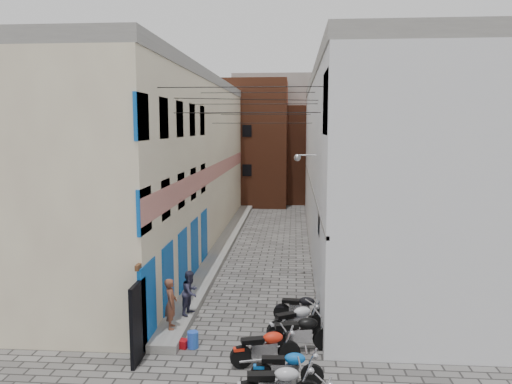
% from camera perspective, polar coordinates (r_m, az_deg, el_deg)
% --- Properties ---
extents(ground, '(90.00, 90.00, 0.00)m').
position_cam_1_polar(ground, '(14.55, -2.64, -18.33)').
color(ground, '#504E4C').
rests_on(ground, ground).
extents(plinth, '(0.90, 26.00, 0.25)m').
position_cam_1_polar(plinth, '(26.98, -3.56, -5.82)').
color(plinth, gray).
rests_on(plinth, ground).
extents(building_left, '(5.10, 27.00, 9.00)m').
position_cam_1_polar(building_left, '(26.84, -9.87, 3.46)').
color(building_left, beige).
rests_on(building_left, ground).
extents(building_right, '(5.94, 26.00, 9.00)m').
position_cam_1_polar(building_right, '(26.27, 11.79, 3.35)').
color(building_right, silver).
rests_on(building_right, ground).
extents(building_far_brick_left, '(6.00, 6.00, 10.00)m').
position_cam_1_polar(building_far_brick_left, '(41.18, -0.63, 5.64)').
color(building_far_brick_left, brown).
rests_on(building_far_brick_left, ground).
extents(building_far_brick_right, '(5.00, 6.00, 8.00)m').
position_cam_1_polar(building_far_brick_right, '(43.08, 6.27, 4.35)').
color(building_far_brick_right, brown).
rests_on(building_far_brick_right, ground).
extents(building_far_concrete, '(8.00, 5.00, 11.00)m').
position_cam_1_polar(building_far_concrete, '(47.03, 2.47, 6.48)').
color(building_far_concrete, gray).
rests_on(building_far_concrete, ground).
extents(far_shopfront, '(2.00, 0.30, 2.40)m').
position_cam_1_polar(far_shopfront, '(38.57, 1.97, -0.15)').
color(far_shopfront, black).
rests_on(far_shopfront, ground).
extents(overhead_wires, '(5.80, 13.02, 1.32)m').
position_cam_1_polar(overhead_wires, '(20.72, -0.12, 9.68)').
color(overhead_wires, black).
rests_on(overhead_wires, ground).
extents(motorcycle_b, '(2.05, 0.84, 1.15)m').
position_cam_1_polar(motorcycle_b, '(12.08, 2.44, -20.99)').
color(motorcycle_b, '#A1A1A5').
rests_on(motorcycle_b, ground).
extents(motorcycle_c, '(1.84, 0.67, 1.05)m').
position_cam_1_polar(motorcycle_c, '(12.94, 3.56, -19.22)').
color(motorcycle_c, '#0B51A6').
rests_on(motorcycle_c, ground).
extents(motorcycle_d, '(2.02, 1.15, 1.11)m').
position_cam_1_polar(motorcycle_d, '(13.87, 1.10, -17.13)').
color(motorcycle_d, red).
rests_on(motorcycle_d, ground).
extents(motorcycle_e, '(2.18, 1.12, 1.20)m').
position_cam_1_polar(motorcycle_e, '(14.65, 5.04, -15.57)').
color(motorcycle_e, black).
rests_on(motorcycle_e, ground).
extents(motorcycle_f, '(1.98, 1.45, 1.11)m').
position_cam_1_polar(motorcycle_f, '(15.60, 4.60, -14.28)').
color(motorcycle_f, silver).
rests_on(motorcycle_f, ground).
extents(motorcycle_g, '(1.85, 0.76, 1.05)m').
position_cam_1_polar(motorcycle_g, '(16.71, 5.16, -12.90)').
color(motorcycle_g, black).
rests_on(motorcycle_g, ground).
extents(person_a, '(0.48, 0.63, 1.55)m').
position_cam_1_polar(person_a, '(15.66, -9.71, -12.45)').
color(person_a, brown).
rests_on(person_a, plinth).
extents(person_b, '(0.73, 0.83, 1.44)m').
position_cam_1_polar(person_b, '(16.70, -7.51, -11.31)').
color(person_b, '#2F2F47').
rests_on(person_b, plinth).
extents(water_jug_near, '(0.32, 0.32, 0.48)m').
position_cam_1_polar(water_jug_near, '(15.08, -7.25, -16.40)').
color(water_jug_near, blue).
rests_on(water_jug_near, ground).
extents(water_jug_far, '(0.33, 0.33, 0.47)m').
position_cam_1_polar(water_jug_far, '(15.08, -7.18, -16.42)').
color(water_jug_far, blue).
rests_on(water_jug_far, ground).
extents(red_crate, '(0.43, 0.36, 0.23)m').
position_cam_1_polar(red_crate, '(15.20, -8.47, -16.75)').
color(red_crate, '#A50B12').
rests_on(red_crate, ground).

